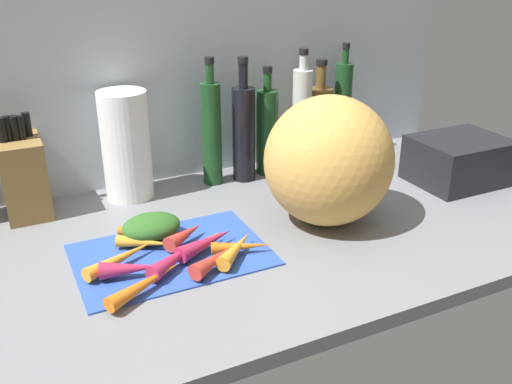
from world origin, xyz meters
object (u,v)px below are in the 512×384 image
winter_squash (329,161)px  carrot_10 (242,246)px  carrot_7 (204,242)px  bottle_5 (342,110)px  bottle_2 (267,131)px  bottle_3 (302,119)px  carrot_6 (132,268)px  carrot_3 (146,283)px  paper_towel_roll (126,146)px  bottle_1 (244,132)px  cutting_board (171,254)px  carrot_11 (216,259)px  carrot_1 (177,257)px  carrot_2 (207,242)px  carrot_5 (154,232)px  bottle_4 (319,123)px  carrot_8 (185,234)px  dish_rack (459,160)px  carrot_0 (122,257)px  carrot_9 (145,242)px  carrot_4 (236,248)px  knife_block (23,174)px  bottle_0 (212,132)px

winter_squash → carrot_10: bearing=-165.2°
winter_squash → carrot_7: bearing=-177.2°
bottle_5 → bottle_2: bearing=-174.7°
winter_squash → bottle_3: bearing=70.4°
carrot_6 → bottle_3: (57.92, 36.61, 12.14)cm
carrot_3 → carrot_7: 17.97cm
carrot_3 → bottle_5: bearing=32.4°
carrot_10 → paper_towel_roll: bearing=108.1°
bottle_1 → bottle_5: size_ratio=0.99×
cutting_board → carrot_11: 11.29cm
carrot_6 → carrot_1: bearing=2.7°
carrot_2 → carrot_5: (-8.13, 10.55, -0.78)cm
cutting_board → carrot_10: carrot_10 is taller
carrot_11 → bottle_5: (58.25, 44.16, 11.93)cm
carrot_7 → winter_squash: 33.16cm
bottle_4 → carrot_6: bearing=-148.8°
carrot_7 → carrot_8: (-2.55, 4.35, 0.34)cm
carrot_11 → bottle_4: size_ratio=0.43×
carrot_8 → carrot_11: same height
carrot_11 → dish_rack: bearing=10.3°
carrot_6 → carrot_10: 22.61cm
carrot_0 → carrot_9: bearing=35.2°
carrot_3 → dish_rack: size_ratio=0.74×
carrot_2 → bottle_1: bearing=54.4°
carrot_10 → carrot_2: bearing=146.8°
carrot_7 → winter_squash: bearing=2.8°
carrot_9 → carrot_2: bearing=-29.4°
bottle_5 → carrot_4: bearing=-141.6°
bottle_1 → bottle_2: (7.63, 1.37, -1.08)cm
bottle_1 → bottle_4: (25.31, 3.12, -1.73)cm
carrot_11 → paper_towel_roll: size_ratio=0.47×
winter_squash → bottle_4: bearing=61.2°
carrot_5 → paper_towel_roll: paper_towel_roll is taller
carrot_10 → bottle_2: bottle_2 is taller
dish_rack → carrot_2: bearing=-174.8°
carrot_0 → winter_squash: 49.15cm
carrot_0 → knife_block: bearing=111.7°
carrot_0 → bottle_3: bearing=28.1°
carrot_7 → bottle_0: bottle_0 is taller
winter_squash → bottle_2: (1.12, 32.46, -2.37)cm
carrot_1 → dish_rack: bearing=6.7°
cutting_board → paper_towel_roll: 35.85cm
carrot_4 → carrot_0: bearing=162.7°
carrot_3 → bottle_3: 71.82cm
bottle_4 → carrot_7: bearing=-144.2°
cutting_board → carrot_6: size_ratio=3.25×
bottle_3 → winter_squash: bearing=-109.6°
knife_block → bottle_2: (62.69, -2.40, 2.68)cm
carrot_8 → carrot_11: size_ratio=0.85×
bottle_0 → bottle_4: (33.85, 1.76, -2.54)cm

